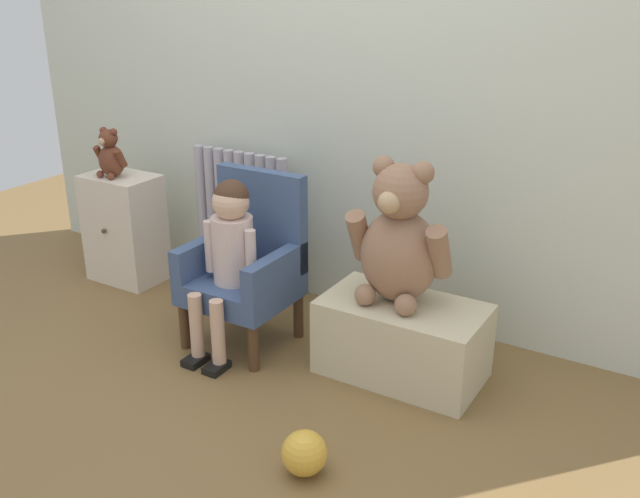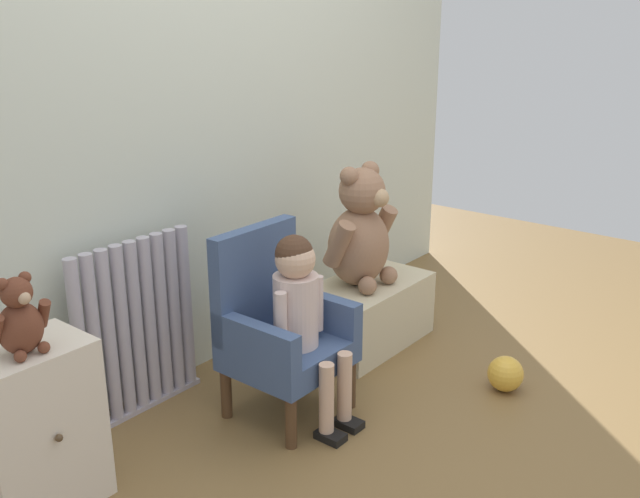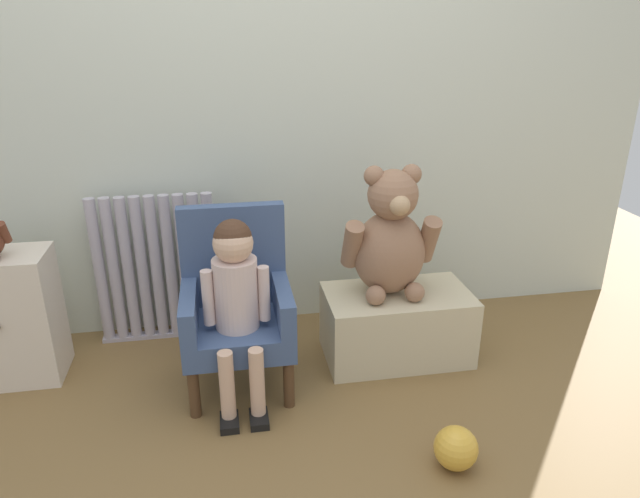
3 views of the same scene
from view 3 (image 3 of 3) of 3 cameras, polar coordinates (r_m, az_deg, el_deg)
The scene contains 9 objects.
ground_plane at distance 2.06m, azimuth -2.65°, elevation -21.18°, with size 6.00×6.00×0.00m, color brown.
back_wall at distance 2.62m, azimuth -6.47°, elevation 17.17°, with size 3.80×0.05×2.40m, color silver.
radiator at distance 2.72m, azimuth -16.03°, elevation -2.00°, with size 0.56×0.05×0.70m.
small_dresser at distance 2.67m, azimuth -28.58°, elevation -6.03°, with size 0.37×0.28×0.55m.
child_armchair at distance 2.32m, azimuth -8.36°, elevation -5.54°, with size 0.42×0.40×0.73m.
child_figure at distance 2.16m, azimuth -8.43°, elevation -3.78°, with size 0.25×0.35×0.74m.
low_bench at distance 2.57m, azimuth 7.66°, elevation -7.50°, with size 0.63×0.36×0.31m, color beige.
large_teddy_bear at distance 2.41m, azimuth 7.05°, elevation 1.00°, with size 0.41×0.29×0.56m.
toy_ball at distance 2.07m, azimuth 13.43°, elevation -18.79°, with size 0.15×0.15×0.15m, color gold.
Camera 3 is at (-0.18, -1.50, 1.40)m, focal length 32.00 mm.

